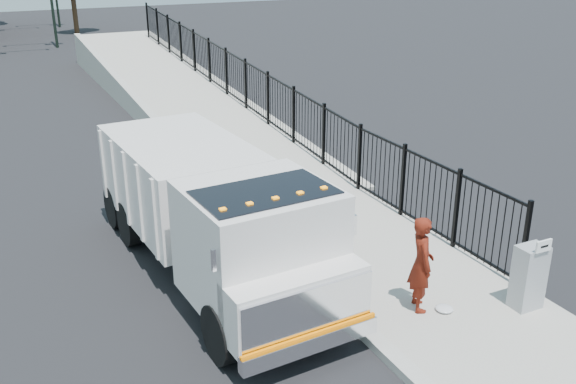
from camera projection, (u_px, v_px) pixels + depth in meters
name	position (u px, v px, depth m)	size (l,w,h in m)	color
ground	(313.00, 286.00, 12.99)	(120.00, 120.00, 0.00)	black
sidewalk	(453.00, 308.00, 12.09)	(3.55, 12.00, 0.12)	#9E998E
curb	(367.00, 333.00, 11.29)	(0.30, 12.00, 0.16)	#ADAAA3
ramp	(179.00, 105.00, 27.23)	(3.95, 24.00, 1.70)	#9E998E
iron_fence	(246.00, 100.00, 24.14)	(0.10, 28.00, 1.80)	black
truck	(214.00, 209.00, 12.84)	(3.01, 7.97, 2.68)	black
worker	(421.00, 264.00, 11.68)	(0.67, 0.44, 1.84)	#5B170B
utility_cabinet	(529.00, 277.00, 11.82)	(0.55, 0.40, 1.25)	gray
arrow_sign	(544.00, 246.00, 11.37)	(0.35, 0.04, 0.22)	white
debris	(444.00, 309.00, 11.90)	(0.34, 0.34, 0.08)	silver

